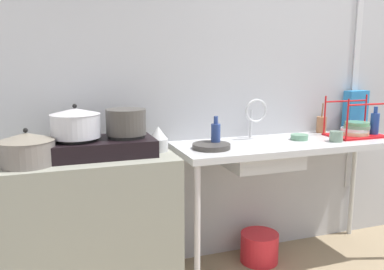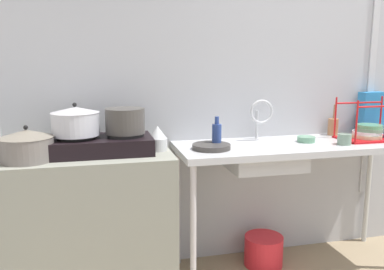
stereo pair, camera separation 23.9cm
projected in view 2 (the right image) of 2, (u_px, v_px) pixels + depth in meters
name	position (u px, v px, depth m)	size (l,w,h in m)	color
wall_back	(343.00, 71.00, 2.90)	(5.45, 0.10, 2.60)	#B3B5B9
wall_metal_strip	(373.00, 53.00, 2.87)	(0.05, 0.01, 2.08)	silver
counter_concrete	(92.00, 225.00, 2.35)	(0.94, 0.52, 0.85)	gray
counter_sink	(296.00, 154.00, 2.58)	(1.55, 0.52, 0.85)	silver
stove	(102.00, 145.00, 2.28)	(0.57, 0.33, 0.11)	black
pot_on_left_burner	(75.00, 121.00, 2.22)	(0.27, 0.27, 0.18)	silver
pot_on_right_burner	(125.00, 121.00, 2.29)	(0.23, 0.23, 0.14)	#484440
pot_beside_stove	(27.00, 145.00, 2.10)	(0.28, 0.28, 0.19)	slate
percolator	(158.00, 138.00, 2.35)	(0.11, 0.11, 0.15)	silver
sink_basin	(263.00, 156.00, 2.53)	(0.46, 0.36, 0.15)	silver
faucet	(261.00, 114.00, 2.63)	(0.16, 0.09, 0.27)	silver
frying_pan	(211.00, 147.00, 2.40)	(0.23, 0.23, 0.03)	#3B3834
dish_rack	(368.00, 132.00, 2.68)	(0.38, 0.25, 0.28)	red
cup_by_rack	(344.00, 139.00, 2.52)	(0.09, 0.09, 0.07)	gray
small_bowl_on_drainboard	(306.00, 139.00, 2.61)	(0.12, 0.12, 0.04)	#649878
bottle_by_sink	(217.00, 135.00, 2.44)	(0.06, 0.06, 0.19)	navy
cereal_box	(371.00, 113.00, 2.89)	(0.19, 0.08, 0.30)	#277CBF
utensil_jar	(333.00, 127.00, 2.84)	(0.07, 0.07, 0.22)	#A46F49
bucket_on_floor	(264.00, 251.00, 2.72)	(0.26, 0.26, 0.20)	red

